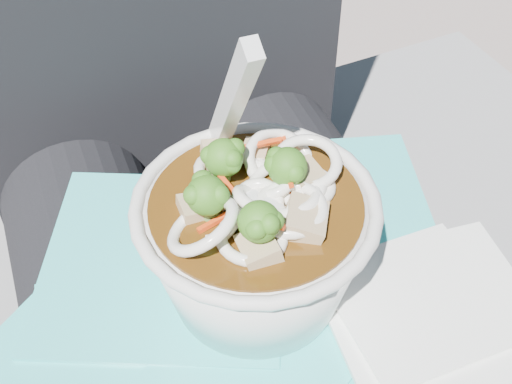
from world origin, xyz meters
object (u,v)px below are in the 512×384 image
object	(u,v)px
plastic_bag	(229,319)
udon_bowl	(256,236)
person_body	(219,259)
lap	(258,360)

from	to	relation	value
plastic_bag	udon_bowl	distance (m)	0.07
person_body	udon_bowl	distance (m)	0.15
plastic_bag	person_body	bearing A→B (deg)	76.22
lap	udon_bowl	world-z (taller)	udon_bowl
person_body	plastic_bag	distance (m)	0.12
lap	plastic_bag	xyz separation A→B (m)	(-0.02, -0.01, 0.08)
lap	udon_bowl	distance (m)	0.14
lap	person_body	world-z (taller)	person_body
person_body	udon_bowl	size ratio (longest dim) A/B	5.08
person_body	udon_bowl	bearing A→B (deg)	-90.18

